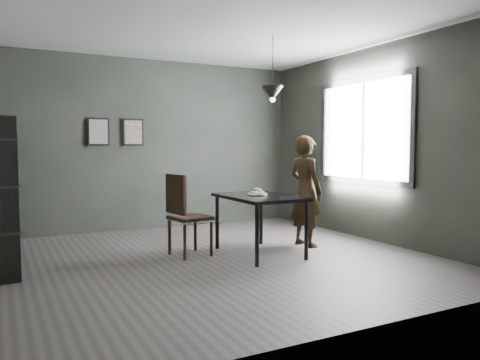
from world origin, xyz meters
name	(u,v)px	position (x,y,z in m)	size (l,w,h in m)	color
ground	(216,259)	(0.00, 0.00, 0.00)	(5.00, 5.00, 0.00)	#322E2B
back_wall	(154,145)	(0.00, 2.50, 1.40)	(5.00, 0.10, 2.80)	black
ceiling	(216,24)	(0.00, 0.00, 2.80)	(5.00, 5.00, 0.02)	silver
window_assembly	(363,131)	(2.47, 0.20, 1.60)	(0.04, 1.96, 1.56)	white
cafe_table	(259,202)	(0.60, 0.00, 0.67)	(0.80, 1.20, 0.75)	black
white_plate	(257,195)	(0.59, 0.03, 0.76)	(0.23, 0.23, 0.01)	white
donut_pile	(257,192)	(0.59, 0.03, 0.80)	(0.21, 0.16, 0.09)	beige
woman	(306,191)	(1.41, 0.14, 0.76)	(0.55, 0.36, 1.52)	black
wood_chair	(184,210)	(-0.29, 0.33, 0.58)	(0.51, 0.51, 1.03)	black
pendant_lamp	(273,93)	(0.85, 0.10, 2.05)	(0.28, 0.28, 0.86)	black
framed_print_left	(98,132)	(-0.90, 2.47, 1.60)	(0.34, 0.04, 0.44)	black
framed_print_right	(133,132)	(-0.35, 2.47, 1.60)	(0.34, 0.04, 0.44)	black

